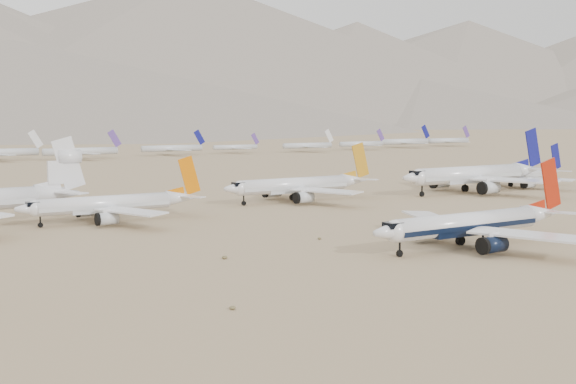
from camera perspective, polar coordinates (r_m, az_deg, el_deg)
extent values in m
plane|color=#81654B|center=(129.43, 10.09, -4.90)|extent=(7000.00, 7000.00, 0.00)
cylinder|color=white|center=(137.00, 13.91, -2.42)|extent=(33.89, 4.01, 4.01)
cube|color=black|center=(137.07, 13.91, -2.63)|extent=(33.21, 4.07, 0.90)
sphere|color=white|center=(125.54, 8.49, -3.08)|extent=(4.01, 4.01, 4.01)
cube|color=black|center=(124.99, 8.29, -2.60)|extent=(2.80, 2.60, 1.00)
cone|color=white|center=(152.54, 19.43, -1.61)|extent=(8.47, 4.01, 4.01)
cube|color=white|center=(131.18, 18.43, -3.24)|extent=(13.09, 20.62, 0.63)
cube|color=white|center=(151.39, 20.97, -1.54)|extent=(5.38, 7.03, 0.24)
cylinder|color=black|center=(130.42, 15.93, -4.02)|extent=(4.71, 2.88, 2.88)
cube|color=white|center=(147.30, 11.31, -2.04)|extent=(13.09, 20.62, 0.63)
cube|color=white|center=(156.18, 18.70, -1.23)|extent=(5.38, 7.03, 0.24)
cylinder|color=black|center=(141.97, 10.95, -3.08)|extent=(4.71, 2.88, 2.88)
cube|color=#A81D09|center=(153.73, 20.06, 0.61)|extent=(6.42, 0.32, 10.58)
cylinder|color=black|center=(126.88, 8.81, -4.82)|extent=(1.20, 0.50, 1.20)
cylinder|color=black|center=(136.70, 15.13, -4.07)|extent=(1.68, 1.00, 1.68)
cylinder|color=black|center=(140.52, 13.46, -3.75)|extent=(1.68, 1.00, 1.68)
cylinder|color=white|center=(233.22, 14.17, 1.37)|extent=(42.28, 5.12, 5.12)
cube|color=silver|center=(233.27, 14.17, 1.22)|extent=(41.43, 5.20, 1.15)
sphere|color=white|center=(218.55, 10.31, 1.15)|extent=(5.12, 5.12, 5.12)
cube|color=black|center=(217.92, 10.17, 1.51)|extent=(3.59, 3.33, 1.28)
cone|color=white|center=(252.58, 18.31, 1.69)|extent=(10.57, 5.12, 5.12)
cube|color=white|center=(225.70, 17.46, 0.89)|extent=(16.33, 25.73, 0.79)
cube|color=white|center=(251.04, 19.46, 1.77)|extent=(6.71, 8.77, 0.31)
cylinder|color=silver|center=(224.66, 15.65, 0.33)|extent=(5.87, 3.69, 3.69)
cube|color=white|center=(246.08, 12.21, 1.45)|extent=(16.33, 25.73, 0.79)
cube|color=white|center=(257.24, 17.77, 1.93)|extent=(6.71, 8.77, 0.31)
cylinder|color=silver|center=(239.22, 11.96, 0.77)|extent=(5.87, 3.69, 3.69)
cube|color=navy|center=(254.41, 18.79, 3.35)|extent=(8.01, 0.41, 13.20)
cylinder|color=black|center=(219.91, 10.53, -0.17)|extent=(1.54, 0.64, 1.54)
cylinder|color=black|center=(232.46, 15.08, 0.14)|extent=(2.15, 1.28, 2.15)
cylinder|color=black|center=(237.40, 13.82, 0.30)|extent=(2.15, 1.28, 2.15)
cylinder|color=white|center=(203.22, 0.46, 0.56)|extent=(34.16, 4.15, 4.15)
cube|color=silver|center=(203.27, 0.46, 0.42)|extent=(33.48, 4.21, 0.93)
sphere|color=white|center=(194.69, -3.79, 0.30)|extent=(4.15, 4.15, 4.15)
cube|color=black|center=(194.28, -3.96, 0.63)|extent=(2.91, 2.70, 1.04)
cone|color=white|center=(215.15, 5.23, 0.93)|extent=(8.54, 4.15, 4.15)
cube|color=white|center=(194.76, 3.01, 0.09)|extent=(13.19, 20.79, 0.64)
cube|color=white|center=(213.00, 6.22, 1.01)|extent=(5.42, 7.09, 0.25)
cylinder|color=silver|center=(195.40, 1.31, -0.43)|extent=(4.75, 2.99, 2.99)
cube|color=white|center=(214.87, -0.66, 0.67)|extent=(13.19, 20.79, 0.64)
cube|color=white|center=(219.24, 4.95, 1.17)|extent=(5.42, 7.09, 0.25)
cylinder|color=silver|center=(209.68, -1.21, 0.02)|extent=(4.75, 2.99, 2.99)
cube|color=orange|center=(216.13, 5.74, 2.52)|extent=(6.47, 0.33, 10.67)
cylinder|color=black|center=(195.64, -3.52, -0.89)|extent=(1.25, 0.52, 1.25)
cylinder|color=black|center=(201.97, 1.24, -0.59)|extent=(1.74, 1.04, 1.74)
cylinder|color=black|center=(206.83, 0.37, -0.43)|extent=(1.74, 1.04, 1.74)
cylinder|color=white|center=(169.60, -14.29, -0.91)|extent=(30.61, 3.74, 3.74)
cube|color=silver|center=(169.66, -14.28, -1.06)|extent=(29.99, 3.80, 0.84)
sphere|color=white|center=(165.71, -19.34, -1.23)|extent=(3.74, 3.74, 3.74)
cube|color=black|center=(165.46, -19.54, -0.89)|extent=(2.62, 2.43, 0.94)
cone|color=white|center=(176.11, -8.41, -0.43)|extent=(7.65, 3.74, 3.74)
cube|color=white|center=(160.26, -12.31, -1.50)|extent=(11.82, 18.63, 0.58)
cube|color=white|center=(173.44, -7.50, -0.37)|extent=(4.86, 6.35, 0.22)
cylinder|color=silver|center=(162.23, -14.03, -2.05)|extent=(4.25, 2.69, 2.69)
cube|color=white|center=(180.62, -14.60, -0.70)|extent=(11.82, 18.63, 0.58)
cube|color=white|center=(179.88, -8.43, -0.15)|extent=(4.86, 6.35, 0.22)
cylinder|color=silver|center=(176.61, -15.54, -1.43)|extent=(4.25, 2.69, 2.69)
cube|color=#DD6B03|center=(176.44, -7.81, 1.32)|extent=(5.80, 0.30, 9.56)
cylinder|color=black|center=(166.41, -18.98, -2.49)|extent=(1.12, 0.47, 1.12)
cylinder|color=black|center=(167.98, -13.57, -2.17)|extent=(1.57, 0.94, 1.57)
cylinder|color=black|center=(172.91, -14.12, -1.95)|extent=(1.57, 0.94, 1.57)
cone|color=white|center=(177.47, -17.78, -0.14)|extent=(10.28, 4.92, 4.92)
cube|color=white|center=(173.34, -16.77, -0.05)|extent=(6.53, 8.53, 0.30)
cube|color=white|center=(182.46, -17.54, 0.22)|extent=(6.53, 8.53, 0.30)
cube|color=white|center=(177.57, -16.96, 2.19)|extent=(7.79, 0.39, 12.84)
cylinder|color=white|center=(177.55, -16.89, 2.70)|extent=(5.14, 3.19, 3.19)
cylinder|color=white|center=(254.75, 17.45, 1.29)|extent=(30.57, 3.69, 3.69)
cube|color=silver|center=(254.79, 17.45, 1.19)|extent=(29.96, 3.75, 0.83)
sphere|color=white|center=(243.41, 15.10, 1.15)|extent=(3.69, 3.69, 3.69)
cube|color=black|center=(242.92, 15.02, 1.38)|extent=(2.58, 2.40, 0.92)
cone|color=white|center=(269.29, 20.08, 1.51)|extent=(7.64, 3.69, 3.69)
cube|color=white|center=(249.78, 19.67, 0.98)|extent=(11.81, 18.61, 0.57)
cube|color=white|center=(268.28, 20.88, 1.56)|extent=(4.85, 6.34, 0.22)
cylinder|color=silver|center=(248.80, 18.49, 0.62)|extent=(4.25, 2.66, 2.66)
cube|color=white|center=(263.67, 16.01, 1.35)|extent=(11.81, 18.61, 0.57)
cube|color=white|center=(272.60, 19.70, 1.67)|extent=(4.85, 6.34, 0.22)
cylinder|color=silver|center=(258.66, 15.93, 0.90)|extent=(4.25, 2.66, 2.66)
cube|color=navy|center=(270.62, 20.40, 2.64)|extent=(5.79, 0.30, 9.55)
cylinder|color=black|center=(244.42, 15.22, 0.30)|extent=(1.11, 0.46, 1.11)
cylinder|color=black|center=(254.35, 18.06, 0.48)|extent=(1.55, 0.92, 1.55)
cylinder|color=black|center=(257.70, 17.18, 0.58)|extent=(1.55, 0.92, 1.55)
cube|color=white|center=(415.50, -19.33, 3.98)|extent=(8.15, 0.40, 10.26)
cube|color=silver|center=(401.66, -21.64, 2.76)|extent=(10.78, 18.83, 0.40)
cylinder|color=silver|center=(410.30, -16.06, 3.10)|extent=(40.59, 4.01, 4.01)
cube|color=#573991|center=(415.60, -13.55, 4.14)|extent=(8.08, 0.40, 10.18)
cube|color=silver|center=(400.24, -15.65, 2.96)|extent=(10.69, 18.68, 0.40)
cube|color=silver|center=(420.44, -16.45, 3.08)|extent=(10.69, 18.68, 0.40)
cylinder|color=silver|center=(438.73, -9.14, 3.43)|extent=(38.08, 3.76, 3.76)
cube|color=navy|center=(445.68, -7.02, 4.32)|extent=(7.58, 0.38, 9.55)
cube|color=silver|center=(429.69, -8.63, 3.31)|extent=(10.03, 17.53, 0.38)
cube|color=silver|center=(447.85, -9.63, 3.41)|extent=(10.03, 17.53, 0.38)
cylinder|color=silver|center=(457.60, -4.17, 3.56)|extent=(30.32, 3.00, 3.00)
cube|color=#573991|center=(464.18, -2.61, 4.23)|extent=(6.04, 0.30, 7.60)
cube|color=silver|center=(450.69, -3.71, 3.46)|extent=(7.99, 13.96, 0.30)
cube|color=silver|center=(464.58, -4.62, 3.54)|extent=(7.99, 13.96, 0.30)
cylinder|color=silver|center=(473.10, 1.56, 3.69)|extent=(36.52, 3.61, 3.61)
cube|color=white|center=(482.53, 3.27, 4.46)|extent=(7.27, 0.36, 9.16)
cube|color=silver|center=(465.27, 2.20, 3.58)|extent=(9.62, 16.81, 0.36)
cube|color=silver|center=(481.04, 0.94, 3.67)|extent=(9.62, 16.81, 0.36)
cylinder|color=silver|center=(503.03, 5.82, 3.80)|extent=(35.69, 3.53, 3.53)
cube|color=#573991|center=(513.24, 7.32, 4.50)|extent=(7.11, 0.35, 8.95)
cube|color=silver|center=(495.77, 6.48, 3.70)|extent=(9.40, 16.43, 0.35)
cube|color=silver|center=(510.39, 5.19, 3.79)|extent=(9.40, 16.43, 0.35)
cylinder|color=silver|center=(540.00, 9.23, 3.95)|extent=(42.52, 4.20, 4.20)
cube|color=navy|center=(553.12, 10.81, 4.71)|extent=(8.47, 0.42, 10.67)
cube|color=silver|center=(531.78, 10.01, 3.84)|extent=(11.20, 19.57, 0.42)
cube|color=silver|center=(548.38, 8.47, 3.93)|extent=(11.20, 19.57, 0.42)
cylinder|color=silver|center=(571.54, 12.57, 3.99)|extent=(39.52, 3.91, 3.91)
cube|color=#573991|center=(584.49, 13.90, 4.65)|extent=(7.87, 0.39, 9.91)
cube|color=silver|center=(564.29, 13.30, 3.88)|extent=(10.41, 18.19, 0.39)
cube|color=silver|center=(578.91, 11.86, 3.97)|extent=(10.41, 18.19, 0.39)
cone|color=slate|center=(1602.82, -21.78, 9.14)|extent=(1824.00, 1824.00, 240.00)
cone|color=slate|center=(1929.13, -7.80, 11.03)|extent=(2356.00, 2356.00, 380.00)
cone|color=slate|center=(2129.98, 5.45, 9.38)|extent=(1682.00, 1682.00, 290.00)
cone|color=slate|center=(2641.56, 14.00, 9.25)|extent=(2380.00, 2380.00, 350.00)
cone|color=slate|center=(1218.14, -20.85, 7.90)|extent=(1260.00, 1260.00, 140.00)
cone|color=slate|center=(1613.87, 10.54, 6.97)|extent=(900.00, 900.00, 100.00)
ellipsoid|color=brown|center=(92.68, -4.41, -9.10)|extent=(0.84, 0.84, 0.46)
ellipsoid|color=brown|center=(124.15, -5.02, -5.16)|extent=(0.98, 0.98, 0.54)
ellipsoid|color=brown|center=(147.62, 16.76, -3.60)|extent=(0.84, 0.84, 0.46)
ellipsoid|color=brown|center=(177.37, 12.61, -1.87)|extent=(0.98, 0.98, 0.54)
ellipsoid|color=brown|center=(142.81, 2.50, -3.68)|extent=(0.75, 0.75, 0.41)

